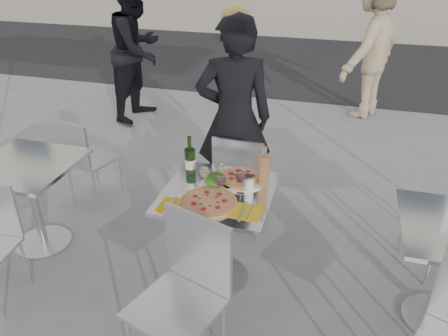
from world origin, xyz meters
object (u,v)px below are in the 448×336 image
(chair_near, at_px, (186,285))
(pizza_far, at_px, (241,178))
(side_chair_lfar, at_px, (84,155))
(wine_bottle, at_px, (190,160))
(wineglass_white_a, at_px, (205,172))
(chair_far, at_px, (241,176))
(woman_diner, at_px, (234,119))
(wineglass_white_b, at_px, (220,168))
(main_table, at_px, (218,218))
(wineglass_red_a, at_px, (221,181))
(carafe, at_px, (264,170))
(salad_plate, at_px, (216,181))
(sugar_shaker, at_px, (249,183))
(side_table_left, at_px, (31,187))
(wineglass_red_b, at_px, (241,177))
(napkin_left, at_px, (173,206))
(pizza_near, at_px, (209,202))
(napkin_right, at_px, (246,212))
(pedestrian_a, at_px, (137,50))
(pedestrian_b, at_px, (371,47))

(chair_near, xyz_separation_m, pizza_far, (0.09, 0.88, 0.20))
(side_chair_lfar, bearing_deg, wine_bottle, 173.22)
(wineglass_white_a, bearing_deg, pizza_far, 34.82)
(chair_far, distance_m, woman_diner, 0.50)
(chair_near, height_order, wineglass_white_b, chair_near)
(main_table, bearing_deg, wineglass_white_b, 100.53)
(side_chair_lfar, xyz_separation_m, wineglass_red_a, (1.48, -0.70, 0.36))
(chair_near, bearing_deg, carafe, 92.86)
(chair_near, relative_size, salad_plate, 4.36)
(main_table, height_order, sugar_shaker, sugar_shaker)
(wineglass_white_b, bearing_deg, chair_far, 86.27)
(side_table_left, relative_size, wineglass_white_b, 4.76)
(wine_bottle, xyz_separation_m, wineglass_white_a, (0.15, -0.13, -0.00))
(salad_plate, xyz_separation_m, wine_bottle, (-0.21, 0.09, 0.08))
(wine_bottle, bearing_deg, wineglass_red_b, -17.75)
(pizza_far, distance_m, napkin_left, 0.55)
(napkin_left, bearing_deg, woman_diner, 87.32)
(salad_plate, bearing_deg, main_table, -63.74)
(wineglass_red_b, bearing_deg, pizza_near, -129.57)
(main_table, distance_m, wineglass_red_b, 0.35)
(carafe, relative_size, sugar_shaker, 2.71)
(sugar_shaker, height_order, wineglass_red_b, wineglass_red_b)
(chair_near, bearing_deg, napkin_right, 86.40)
(side_table_left, height_order, chair_far, chair_far)
(wine_bottle, relative_size, napkin_left, 1.47)
(chair_near, height_order, sugar_shaker, chair_near)
(pedestrian_a, distance_m, wineglass_white_b, 3.31)
(chair_near, xyz_separation_m, carafe, (0.25, 0.86, 0.30))
(chair_near, bearing_deg, salad_plate, 113.25)
(side_table_left, relative_size, wineglass_red_a, 4.76)
(wineglass_red_a, relative_size, napkin_right, 0.79)
(pedestrian_b, relative_size, pizza_near, 5.24)
(sugar_shaker, height_order, napkin_right, sugar_shaker)
(pedestrian_b, bearing_deg, wineglass_white_a, 10.68)
(wineglass_white_a, relative_size, wineglass_white_b, 1.00)
(sugar_shaker, xyz_separation_m, wineglass_red_a, (-0.16, -0.12, 0.06))
(pedestrian_a, height_order, sugar_shaker, pedestrian_a)
(chair_near, height_order, pedestrian_a, pedestrian_a)
(side_chair_lfar, xyz_separation_m, wineglass_white_a, (1.35, -0.63, 0.36))
(chair_far, relative_size, napkin_right, 4.46)
(chair_near, bearing_deg, main_table, 110.70)
(pedestrian_b, height_order, wineglass_red_a, pedestrian_b)
(side_table_left, height_order, napkin_left, napkin_left)
(pizza_far, xyz_separation_m, napkin_right, (0.12, -0.37, -0.01))
(sugar_shaker, bearing_deg, pizza_far, 124.86)
(wineglass_white_a, bearing_deg, wine_bottle, 138.72)
(side_chair_lfar, xyz_separation_m, wine_bottle, (1.20, -0.50, 0.36))
(carafe, height_order, wineglass_red_a, carafe)
(main_table, relative_size, wineglass_white_a, 4.76)
(main_table, distance_m, salad_plate, 0.26)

